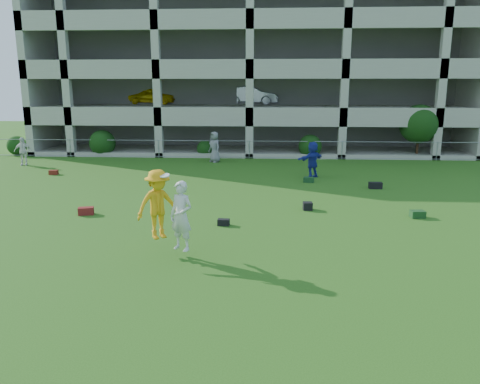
# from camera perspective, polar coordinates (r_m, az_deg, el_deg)

# --- Properties ---
(ground) EXTENTS (100.00, 100.00, 0.00)m
(ground) POSITION_cam_1_polar(r_m,az_deg,el_deg) (12.38, -2.62, -9.43)
(ground) COLOR #235114
(ground) RESTS_ON ground
(bystander_b) EXTENTS (1.06, 0.66, 1.68)m
(bystander_b) POSITION_cam_1_polar(r_m,az_deg,el_deg) (30.92, -24.96, 4.52)
(bystander_b) COLOR silver
(bystander_b) RESTS_ON ground
(bystander_c) EXTENTS (1.08, 1.09, 1.90)m
(bystander_c) POSITION_cam_1_polar(r_m,az_deg,el_deg) (29.27, -3.12, 5.51)
(bystander_c) COLOR gray
(bystander_c) RESTS_ON ground
(bystander_d) EXTENTS (1.64, 1.60, 1.88)m
(bystander_d) POSITION_cam_1_polar(r_m,az_deg,el_deg) (24.55, 8.82, 3.93)
(bystander_d) COLOR navy
(bystander_d) RESTS_ON ground
(bag_red_a) EXTENTS (0.61, 0.44, 0.28)m
(bag_red_a) POSITION_cam_1_polar(r_m,az_deg,el_deg) (18.28, -18.26, -2.21)
(bag_red_a) COLOR #590F18
(bag_red_a) RESTS_ON ground
(bag_black_b) EXTENTS (0.41, 0.27, 0.22)m
(bag_black_b) POSITION_cam_1_polar(r_m,az_deg,el_deg) (16.07, -2.02, -3.70)
(bag_black_b) COLOR black
(bag_black_b) RESTS_ON ground
(bag_green_c) EXTENTS (0.53, 0.40, 0.26)m
(bag_green_c) POSITION_cam_1_polar(r_m,az_deg,el_deg) (18.17, 20.83, -2.53)
(bag_green_c) COLOR #143717
(bag_green_c) RESTS_ON ground
(crate_d) EXTENTS (0.37, 0.37, 0.30)m
(crate_d) POSITION_cam_1_polar(r_m,az_deg,el_deg) (18.22, 8.24, -1.70)
(crate_d) COLOR black
(crate_d) RESTS_ON ground
(bag_black_e) EXTENTS (0.60, 0.30, 0.30)m
(bag_black_e) POSITION_cam_1_polar(r_m,az_deg,el_deg) (22.62, 16.18, 0.78)
(bag_black_e) COLOR black
(bag_black_e) RESTS_ON ground
(bag_red_f) EXTENTS (0.48, 0.32, 0.24)m
(bag_red_f) POSITION_cam_1_polar(r_m,az_deg,el_deg) (27.09, -21.78, 2.24)
(bag_red_f) COLOR #611510
(bag_red_f) RESTS_ON ground
(bag_green_g) EXTENTS (0.55, 0.40, 0.25)m
(bag_green_g) POSITION_cam_1_polar(r_m,az_deg,el_deg) (23.40, 8.38, 1.48)
(bag_green_g) COLOR #14381B
(bag_green_g) RESTS_ON ground
(frisbee_contest) EXTENTS (1.87, 1.49, 2.14)m
(frisbee_contest) POSITION_cam_1_polar(r_m,az_deg,el_deg) (13.13, -9.27, -1.84)
(frisbee_contest) COLOR #F7A415
(frisbee_contest) RESTS_ON ground
(parking_garage) EXTENTS (30.00, 14.00, 12.00)m
(parking_garage) POSITION_cam_1_polar(r_m,az_deg,el_deg) (39.12, 1.70, 14.81)
(parking_garage) COLOR #9E998C
(parking_garage) RESTS_ON ground
(fence) EXTENTS (36.06, 0.06, 1.20)m
(fence) POSITION_cam_1_polar(r_m,az_deg,el_deg) (30.68, 1.13, 5.23)
(fence) COLOR gray
(fence) RESTS_ON ground
(shrub_row) EXTENTS (34.38, 2.52, 3.50)m
(shrub_row) POSITION_cam_1_polar(r_m,az_deg,el_deg) (31.42, 9.65, 6.88)
(shrub_row) COLOR #163D11
(shrub_row) RESTS_ON ground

